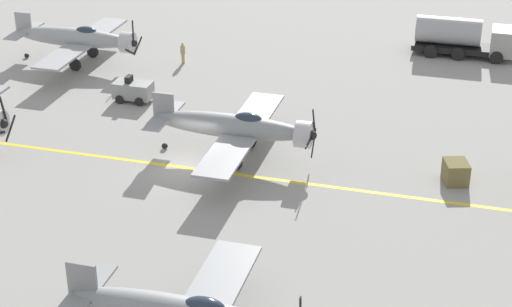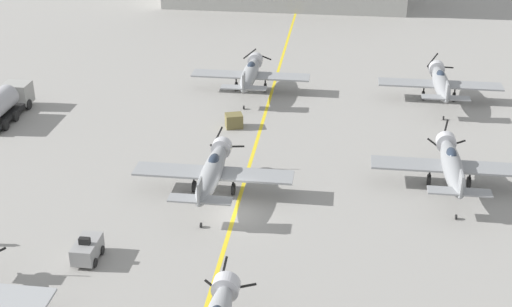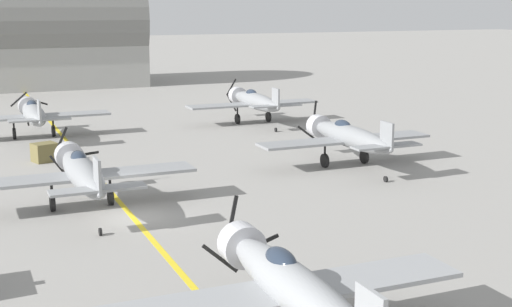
{
  "view_description": "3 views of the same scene",
  "coord_description": "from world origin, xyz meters",
  "px_view_note": "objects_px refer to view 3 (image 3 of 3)",
  "views": [
    {
      "loc": [
        41.39,
        15.73,
        22.77
      ],
      "look_at": [
        1.23,
        4.41,
        2.12
      ],
      "focal_mm": 60.0,
      "sensor_mm": 36.0,
      "label": 1
    },
    {
      "loc": [
        7.19,
        -43.67,
        26.37
      ],
      "look_at": [
        1.2,
        2.51,
        3.6
      ],
      "focal_mm": 50.0,
      "sensor_mm": 36.0,
      "label": 2
    },
    {
      "loc": [
        -7.69,
        -34.02,
        10.53
      ],
      "look_at": [
        7.16,
        0.98,
        2.48
      ],
      "focal_mm": 50.0,
      "sensor_mm": 36.0,
      "label": 3
    }
  ],
  "objects_px": {
    "airplane_mid_center": "(82,172)",
    "supply_crate_by_tanker": "(45,152)",
    "airplane_mid_right": "(348,136)",
    "airplane_near_center": "(291,287)",
    "airplane_far_center": "(33,114)",
    "airplane_far_right": "(255,101)"
  },
  "relations": [
    {
      "from": "airplane_near_center",
      "to": "airplane_mid_center",
      "type": "bearing_deg",
      "value": 112.96
    },
    {
      "from": "airplane_near_center",
      "to": "airplane_far_center",
      "type": "bearing_deg",
      "value": 107.37
    },
    {
      "from": "airplane_mid_right",
      "to": "supply_crate_by_tanker",
      "type": "height_order",
      "value": "airplane_mid_right"
    },
    {
      "from": "supply_crate_by_tanker",
      "to": "airplane_mid_right",
      "type": "bearing_deg",
      "value": -27.22
    },
    {
      "from": "airplane_far_right",
      "to": "airplane_mid_right",
      "type": "distance_m",
      "value": 18.09
    },
    {
      "from": "supply_crate_by_tanker",
      "to": "airplane_far_right",
      "type": "bearing_deg",
      "value": 24.54
    },
    {
      "from": "airplane_far_center",
      "to": "airplane_near_center",
      "type": "bearing_deg",
      "value": -73.05
    },
    {
      "from": "airplane_far_center",
      "to": "airplane_far_right",
      "type": "bearing_deg",
      "value": 11.42
    },
    {
      "from": "airplane_mid_right",
      "to": "airplane_mid_center",
      "type": "xyz_separation_m",
      "value": [
        -17.73,
        -3.39,
        -0.0
      ]
    },
    {
      "from": "airplane_mid_right",
      "to": "supply_crate_by_tanker",
      "type": "xyz_separation_m",
      "value": [
        -18.13,
        9.32,
        -1.38
      ]
    },
    {
      "from": "airplane_mid_right",
      "to": "airplane_mid_center",
      "type": "relative_size",
      "value": 1.0
    },
    {
      "from": "airplane_near_center",
      "to": "supply_crate_by_tanker",
      "type": "bearing_deg",
      "value": 109.33
    },
    {
      "from": "airplane_near_center",
      "to": "airplane_mid_center",
      "type": "distance_m",
      "value": 18.15
    },
    {
      "from": "airplane_far_center",
      "to": "airplane_mid_center",
      "type": "bearing_deg",
      "value": -77.74
    },
    {
      "from": "airplane_mid_center",
      "to": "supply_crate_by_tanker",
      "type": "height_order",
      "value": "airplane_mid_center"
    },
    {
      "from": "airplane_near_center",
      "to": "airplane_mid_center",
      "type": "relative_size",
      "value": 1.0
    },
    {
      "from": "airplane_far_right",
      "to": "airplane_mid_right",
      "type": "height_order",
      "value": "airplane_mid_right"
    },
    {
      "from": "airplane_near_center",
      "to": "airplane_mid_right",
      "type": "bearing_deg",
      "value": 68.22
    },
    {
      "from": "airplane_far_right",
      "to": "supply_crate_by_tanker",
      "type": "relative_size",
      "value": 7.91
    },
    {
      "from": "airplane_mid_center",
      "to": "supply_crate_by_tanker",
      "type": "bearing_deg",
      "value": 90.68
    },
    {
      "from": "airplane_near_center",
      "to": "airplane_far_center",
      "type": "xyz_separation_m",
      "value": [
        -3.48,
        39.45,
        -0.0
      ]
    },
    {
      "from": "airplane_far_center",
      "to": "supply_crate_by_tanker",
      "type": "relative_size",
      "value": 7.91
    }
  ]
}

